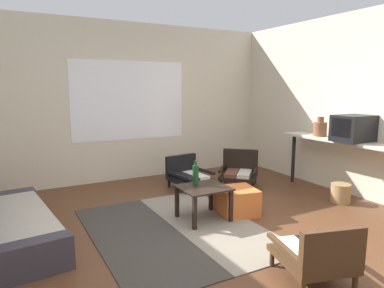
{
  "coord_description": "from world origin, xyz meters",
  "views": [
    {
      "loc": [
        -1.95,
        -2.82,
        1.62
      ],
      "look_at": [
        0.2,
        1.11,
        0.88
      ],
      "focal_mm": 32.52,
      "sensor_mm": 36.0,
      "label": 1
    }
  ],
  "objects": [
    {
      "name": "armchair_corner",
      "position": [
        1.44,
        1.75,
        0.25
      ],
      "size": [
        0.8,
        0.8,
        0.57
      ],
      "color": "black",
      "rests_on": "ground"
    },
    {
      "name": "wicker_basket",
      "position": [
        2.17,
        0.33,
        0.13
      ],
      "size": [
        0.27,
        0.27,
        0.27
      ],
      "primitive_type": "cylinder",
      "color": "#9E7A4C",
      "rests_on": "ground"
    },
    {
      "name": "clay_vase",
      "position": [
        2.35,
        0.92,
        0.98
      ],
      "size": [
        0.2,
        0.2,
        0.3
      ],
      "color": "brown",
      "rests_on": "console_shelf"
    },
    {
      "name": "armchair_striped_foreground",
      "position": [
        0.25,
        -0.96,
        0.25
      ],
      "size": [
        0.69,
        0.73,
        0.55
      ],
      "color": "#472D19",
      "rests_on": "ground"
    },
    {
      "name": "crt_television",
      "position": [
        2.35,
        0.34,
        1.05
      ],
      "size": [
        0.53,
        0.4,
        0.37
      ],
      "color": "black",
      "rests_on": "console_shelf"
    },
    {
      "name": "ground_plane",
      "position": [
        0.0,
        0.0,
        0.0
      ],
      "size": [
        7.8,
        7.8,
        0.0
      ],
      "primitive_type": "plane",
      "color": "#56331E"
    },
    {
      "name": "couch",
      "position": [
        -2.01,
        1.1,
        0.22
      ],
      "size": [
        0.94,
        1.93,
        0.74
      ],
      "color": "#38333D",
      "rests_on": "ground"
    },
    {
      "name": "side_wall_right",
      "position": [
        2.66,
        0.3,
        1.35
      ],
      "size": [
        0.12,
        6.6,
        2.7
      ],
      "primitive_type": "cube",
      "color": "beige",
      "rests_on": "ground"
    },
    {
      "name": "coffee_table",
      "position": [
        0.13,
        0.7,
        0.33
      ],
      "size": [
        0.58,
        0.53,
        0.42
      ],
      "color": "black",
      "rests_on": "ground"
    },
    {
      "name": "area_rug",
      "position": [
        -0.3,
        0.59,
        0.01
      ],
      "size": [
        1.82,
        2.33,
        0.01
      ],
      "color": "#38332D",
      "rests_on": "ground"
    },
    {
      "name": "far_wall_with_window",
      "position": [
        0.0,
        3.06,
        1.35
      ],
      "size": [
        5.6,
        0.13,
        2.7
      ],
      "color": "beige",
      "rests_on": "ground"
    },
    {
      "name": "glass_bottle",
      "position": [
        0.09,
        0.82,
        0.55
      ],
      "size": [
        0.07,
        0.07,
        0.3
      ],
      "color": "#194723",
      "rests_on": "coffee_table"
    },
    {
      "name": "console_shelf",
      "position": [
        2.35,
        0.58,
        0.77
      ],
      "size": [
        0.36,
        1.87,
        0.86
      ],
      "color": "beige",
      "rests_on": "ground"
    },
    {
      "name": "ottoman_orange",
      "position": [
        0.61,
        0.67,
        0.17
      ],
      "size": [
        0.55,
        0.55,
        0.34
      ],
      "primitive_type": "cube",
      "rotation": [
        0.0,
        0.0,
        -0.19
      ],
      "color": "#D1662D",
      "rests_on": "ground"
    },
    {
      "name": "armchair_by_window",
      "position": [
        0.61,
        2.03,
        0.22
      ],
      "size": [
        0.63,
        0.65,
        0.5
      ],
      "color": "black",
      "rests_on": "ground"
    }
  ]
}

